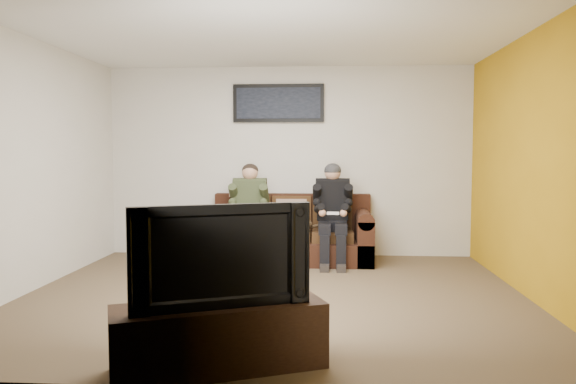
# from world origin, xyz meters

# --- Properties ---
(floor) EXTENTS (5.00, 5.00, 0.00)m
(floor) POSITION_xyz_m (0.00, 0.00, 0.00)
(floor) COLOR brown
(floor) RESTS_ON ground
(ceiling) EXTENTS (5.00, 5.00, 0.00)m
(ceiling) POSITION_xyz_m (0.00, 0.00, 2.60)
(ceiling) COLOR silver
(ceiling) RESTS_ON ground
(wall_back) EXTENTS (5.00, 0.00, 5.00)m
(wall_back) POSITION_xyz_m (0.00, 2.25, 1.30)
(wall_back) COLOR beige
(wall_back) RESTS_ON ground
(wall_front) EXTENTS (5.00, 0.00, 5.00)m
(wall_front) POSITION_xyz_m (0.00, -2.25, 1.30)
(wall_front) COLOR beige
(wall_front) RESTS_ON ground
(wall_left) EXTENTS (0.00, 4.50, 4.50)m
(wall_left) POSITION_xyz_m (-2.50, 0.00, 1.30)
(wall_left) COLOR beige
(wall_left) RESTS_ON ground
(wall_right) EXTENTS (0.00, 4.50, 4.50)m
(wall_right) POSITION_xyz_m (2.50, 0.00, 1.30)
(wall_right) COLOR beige
(wall_right) RESTS_ON ground
(accent_wall_right) EXTENTS (0.00, 4.50, 4.50)m
(accent_wall_right) POSITION_xyz_m (2.49, 0.00, 1.30)
(accent_wall_right) COLOR #C08B13
(accent_wall_right) RESTS_ON ground
(sofa) EXTENTS (2.11, 0.91, 0.86)m
(sofa) POSITION_xyz_m (0.06, 1.83, 0.33)
(sofa) COLOR black
(sofa) RESTS_ON ground
(throw_pillow) EXTENTS (0.40, 0.19, 0.40)m
(throw_pillow) POSITION_xyz_m (0.06, 1.86, 0.61)
(throw_pillow) COLOR #8B6D5B
(throw_pillow) RESTS_ON sofa
(throw_blanket) EXTENTS (0.43, 0.21, 0.08)m
(throw_blanket) POSITION_xyz_m (-0.58, 2.09, 0.86)
(throw_blanket) COLOR tan
(throw_blanket) RESTS_ON sofa
(person_left) EXTENTS (0.51, 0.87, 1.28)m
(person_left) POSITION_xyz_m (-0.49, 1.65, 0.71)
(person_left) COLOR #856D53
(person_left) RESTS_ON sofa
(person_right) EXTENTS (0.51, 0.86, 1.29)m
(person_right) POSITION_xyz_m (0.60, 1.65, 0.72)
(person_right) COLOR black
(person_right) RESTS_ON sofa
(cat) EXTENTS (0.66, 0.26, 0.24)m
(cat) POSITION_xyz_m (0.09, 1.56, 0.52)
(cat) COLOR #4C351E
(cat) RESTS_ON sofa
(framed_poster) EXTENTS (1.25, 0.05, 0.52)m
(framed_poster) POSITION_xyz_m (-0.14, 2.22, 2.10)
(framed_poster) COLOR black
(framed_poster) RESTS_ON wall_back
(tv_stand) EXTENTS (1.44, 0.93, 0.43)m
(tv_stand) POSITION_xyz_m (-0.18, -1.95, 0.22)
(tv_stand) COLOR #311D10
(tv_stand) RESTS_ON ground
(television) EXTENTS (1.13, 0.58, 0.66)m
(television) POSITION_xyz_m (-0.18, -1.95, 0.77)
(television) COLOR black
(television) RESTS_ON tv_stand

